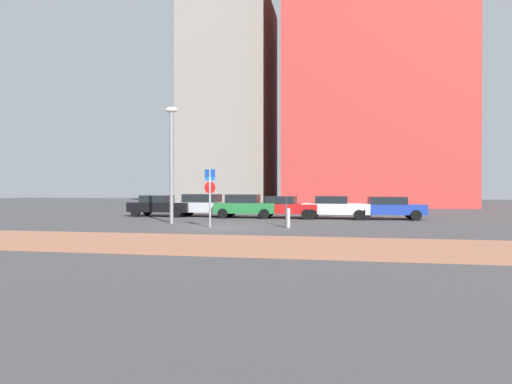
# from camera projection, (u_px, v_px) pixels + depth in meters

# --- Properties ---
(ground_plane) EXTENTS (120.00, 120.00, 0.00)m
(ground_plane) POSITION_uv_depth(u_px,v_px,m) (222.00, 227.00, 21.62)
(ground_plane) COLOR #424244
(sidewalk_brick) EXTENTS (40.00, 4.38, 0.14)m
(sidewalk_brick) POSITION_uv_depth(u_px,v_px,m) (169.00, 243.00, 14.69)
(sidewalk_brick) COLOR #9E664C
(sidewalk_brick) RESTS_ON ground
(parked_car_black) EXTENTS (4.41, 2.08, 1.46)m
(parked_car_black) POSITION_uv_depth(u_px,v_px,m) (160.00, 205.00, 29.84)
(parked_car_black) COLOR black
(parked_car_black) RESTS_ON ground
(parked_car_silver) EXTENTS (4.66, 2.20, 1.55)m
(parked_car_silver) POSITION_uv_depth(u_px,v_px,m) (205.00, 205.00, 29.52)
(parked_car_silver) COLOR #B7BABF
(parked_car_silver) RESTS_ON ground
(parked_car_green) EXTENTS (4.01, 1.93, 1.55)m
(parked_car_green) POSITION_uv_depth(u_px,v_px,m) (245.00, 206.00, 28.30)
(parked_car_green) COLOR #237238
(parked_car_green) RESTS_ON ground
(parked_car_red) EXTENTS (4.20, 2.18, 1.43)m
(parked_car_red) POSITION_uv_depth(u_px,v_px,m) (286.00, 207.00, 27.98)
(parked_car_red) COLOR red
(parked_car_red) RESTS_ON ground
(parked_car_white) EXTENTS (4.25, 2.18, 1.45)m
(parked_car_white) POSITION_uv_depth(u_px,v_px,m) (335.00, 207.00, 27.34)
(parked_car_white) COLOR white
(parked_car_white) RESTS_ON ground
(parked_car_blue) EXTENTS (4.43, 2.04, 1.41)m
(parked_car_blue) POSITION_uv_depth(u_px,v_px,m) (388.00, 207.00, 26.77)
(parked_car_blue) COLOR #1E389E
(parked_car_blue) RESTS_ON ground
(parking_sign_post) EXTENTS (0.59, 0.15, 2.91)m
(parking_sign_post) POSITION_uv_depth(u_px,v_px,m) (210.00, 191.00, 21.18)
(parking_sign_post) COLOR gray
(parking_sign_post) RESTS_ON ground
(parking_meter) EXTENTS (0.18, 0.14, 1.49)m
(parking_meter) POSITION_uv_depth(u_px,v_px,m) (286.00, 208.00, 21.90)
(parking_meter) COLOR #4C4C51
(parking_meter) RESTS_ON ground
(street_lamp) EXTENTS (0.70, 0.36, 6.43)m
(street_lamp) POSITION_uv_depth(u_px,v_px,m) (171.00, 154.00, 23.64)
(street_lamp) COLOR gray
(street_lamp) RESTS_ON ground
(traffic_bollard_near) EXTENTS (0.18, 0.18, 0.97)m
(traffic_bollard_near) POSITION_uv_depth(u_px,v_px,m) (288.00, 218.00, 21.09)
(traffic_bollard_near) COLOR #B7B7BC
(traffic_bollard_near) RESTS_ON ground
(traffic_bollard_mid) EXTENTS (0.12, 0.12, 1.03)m
(traffic_bollard_mid) POSITION_uv_depth(u_px,v_px,m) (172.00, 213.00, 25.19)
(traffic_bollard_mid) COLOR black
(traffic_bollard_mid) RESTS_ON ground
(building_colorful_midrise) EXTENTS (18.96, 17.36, 31.63)m
(building_colorful_midrise) POSITION_uv_depth(u_px,v_px,m) (370.00, 70.00, 50.30)
(building_colorful_midrise) COLOR #BF3833
(building_colorful_midrise) RESTS_ON ground
(building_under_construction) EXTENTS (10.36, 11.69, 25.23)m
(building_under_construction) POSITION_uv_depth(u_px,v_px,m) (230.00, 104.00, 53.86)
(building_under_construction) COLOR gray
(building_under_construction) RESTS_ON ground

